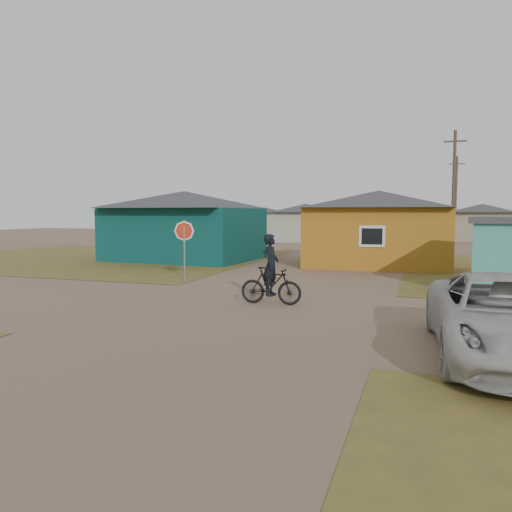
{
  "coord_description": "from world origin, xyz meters",
  "views": [
    {
      "loc": [
        4.83,
        -12.76,
        2.75
      ],
      "look_at": [
        -0.52,
        3.0,
        1.3
      ],
      "focal_mm": 35.0,
      "sensor_mm": 36.0,
      "label": 1
    }
  ],
  "objects": [
    {
      "name": "stop_sign",
      "position": [
        -4.14,
        4.88,
        1.79
      ],
      "size": [
        0.79,
        0.15,
        2.43
      ],
      "color": "gray",
      "rests_on": "ground"
    },
    {
      "name": "utility_pole_near",
      "position": [
        6.5,
        22.0,
        4.14
      ],
      "size": [
        1.4,
        0.2,
        8.0
      ],
      "color": "#4E3D2F",
      "rests_on": "ground"
    },
    {
      "name": "house_pale_north",
      "position": [
        -14.0,
        46.0,
        1.75
      ],
      "size": [
        6.28,
        5.81,
        3.4
      ],
      "color": "#9BA38C",
      "rests_on": "ground"
    },
    {
      "name": "utility_pole_far",
      "position": [
        7.5,
        38.0,
        4.14
      ],
      "size": [
        1.4,
        0.2,
        8.0
      ],
      "color": "#4E3D2F",
      "rests_on": "ground"
    },
    {
      "name": "vehicle",
      "position": [
        6.34,
        -2.55,
        0.79
      ],
      "size": [
        2.93,
        5.81,
        1.58
      ],
      "primitive_type": "imported",
      "rotation": [
        0.0,
        0.0,
        0.06
      ],
      "color": "#B5B4B0",
      "rests_on": "ground"
    },
    {
      "name": "grass_nw",
      "position": [
        -14.0,
        13.0,
        0.01
      ],
      "size": [
        20.0,
        18.0,
        0.0
      ],
      "primitive_type": "cube",
      "color": "brown",
      "rests_on": "ground"
    },
    {
      "name": "ground",
      "position": [
        0.0,
        0.0,
        0.0
      ],
      "size": [
        120.0,
        120.0,
        0.0
      ],
      "primitive_type": "plane",
      "color": "#7E5F49"
    },
    {
      "name": "house_beige_east",
      "position": [
        10.0,
        40.0,
        1.86
      ],
      "size": [
        6.95,
        6.05,
        3.6
      ],
      "color": "gray",
      "rests_on": "ground"
    },
    {
      "name": "house_yellow",
      "position": [
        2.5,
        14.0,
        2.0
      ],
      "size": [
        7.72,
        6.76,
        3.9
      ],
      "color": "#A76A19",
      "rests_on": "ground"
    },
    {
      "name": "house_pale_west",
      "position": [
        -6.0,
        34.0,
        1.86
      ],
      "size": [
        7.04,
        6.15,
        3.6
      ],
      "color": "#9BA38C",
      "rests_on": "ground"
    },
    {
      "name": "house_teal",
      "position": [
        -8.5,
        13.5,
        2.05
      ],
      "size": [
        8.93,
        7.08,
        4.0
      ],
      "color": "#0A3937",
      "rests_on": "ground"
    },
    {
      "name": "cyclist",
      "position": [
        0.49,
        1.43,
        0.77
      ],
      "size": [
        1.89,
        0.69,
        2.12
      ],
      "color": "black",
      "rests_on": "ground"
    }
  ]
}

